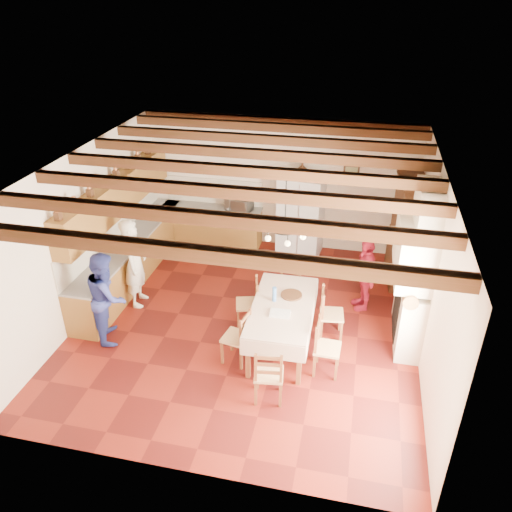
% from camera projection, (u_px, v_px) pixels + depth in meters
% --- Properties ---
extents(floor, '(6.00, 6.50, 0.02)m').
position_uv_depth(floor, '(247.00, 323.00, 9.16)').
color(floor, '#4D110E').
rests_on(floor, ground).
extents(ceiling, '(6.00, 6.50, 0.02)m').
position_uv_depth(ceiling, '(245.00, 165.00, 7.69)').
color(ceiling, white).
rests_on(ceiling, ground).
extents(wall_back, '(6.00, 0.02, 3.00)m').
position_uv_depth(wall_back, '(280.00, 184.00, 11.21)').
color(wall_back, '#F2E0C8').
rests_on(wall_back, ground).
extents(wall_front, '(6.00, 0.02, 3.00)m').
position_uv_depth(wall_front, '(180.00, 384.00, 5.64)').
color(wall_front, '#F2E0C8').
rests_on(wall_front, ground).
extents(wall_left, '(0.02, 6.50, 3.00)m').
position_uv_depth(wall_left, '(84.00, 234.00, 8.99)').
color(wall_left, '#F2E0C8').
rests_on(wall_left, ground).
extents(wall_right, '(0.02, 6.50, 3.00)m').
position_uv_depth(wall_right, '(432.00, 270.00, 7.86)').
color(wall_right, '#F2E0C8').
rests_on(wall_right, ground).
extents(ceiling_beams, '(6.00, 6.30, 0.16)m').
position_uv_depth(ceiling_beams, '(246.00, 171.00, 7.74)').
color(ceiling_beams, '#36220C').
rests_on(ceiling_beams, ground).
extents(lower_cabinets_left, '(0.60, 4.30, 0.86)m').
position_uv_depth(lower_cabinets_left, '(132.00, 259.00, 10.35)').
color(lower_cabinets_left, brown).
rests_on(lower_cabinets_left, ground).
extents(lower_cabinets_back, '(2.30, 0.60, 0.86)m').
position_uv_depth(lower_cabinets_back, '(212.00, 226.00, 11.75)').
color(lower_cabinets_back, brown).
rests_on(lower_cabinets_back, ground).
extents(countertop_left, '(0.62, 4.30, 0.04)m').
position_uv_depth(countertop_left, '(130.00, 240.00, 10.13)').
color(countertop_left, slate).
rests_on(countertop_left, lower_cabinets_left).
extents(countertop_back, '(2.34, 0.62, 0.04)m').
position_uv_depth(countertop_back, '(211.00, 208.00, 11.54)').
color(countertop_back, slate).
rests_on(countertop_back, lower_cabinets_back).
extents(backsplash_left, '(0.03, 4.30, 0.60)m').
position_uv_depth(backsplash_left, '(115.00, 225.00, 10.03)').
color(backsplash_left, beige).
rests_on(backsplash_left, ground).
extents(backsplash_back, '(2.30, 0.03, 0.60)m').
position_uv_depth(backsplash_back, '(214.00, 191.00, 11.63)').
color(backsplash_back, beige).
rests_on(backsplash_back, ground).
extents(upper_cabinets, '(0.35, 4.20, 0.70)m').
position_uv_depth(upper_cabinets, '(117.00, 195.00, 9.68)').
color(upper_cabinets, brown).
rests_on(upper_cabinets, ground).
extents(fireplace, '(0.56, 1.60, 2.80)m').
position_uv_depth(fireplace, '(411.00, 268.00, 8.13)').
color(fireplace, beige).
rests_on(fireplace, ground).
extents(wall_picture, '(0.34, 0.03, 0.42)m').
position_uv_depth(wall_picture, '(351.00, 174.00, 10.72)').
color(wall_picture, black).
rests_on(wall_picture, ground).
extents(refrigerator, '(1.00, 0.85, 1.86)m').
position_uv_depth(refrigerator, '(301.00, 216.00, 11.04)').
color(refrigerator, silver).
rests_on(refrigerator, floor).
extents(hutch, '(0.60, 1.25, 2.20)m').
position_uv_depth(hutch, '(406.00, 232.00, 9.96)').
color(hutch, '#392111').
rests_on(hutch, floor).
extents(dining_table, '(1.02, 1.94, 0.84)m').
position_uv_depth(dining_table, '(282.00, 310.00, 8.20)').
color(dining_table, silver).
rests_on(dining_table, floor).
extents(chandelier, '(0.47, 0.47, 0.03)m').
position_uv_depth(chandelier, '(285.00, 228.00, 7.48)').
color(chandelier, black).
rests_on(chandelier, ground).
extents(chair_left_near, '(0.47, 0.49, 0.96)m').
position_uv_depth(chair_left_near, '(236.00, 336.00, 8.03)').
color(chair_left_near, brown).
rests_on(chair_left_near, floor).
extents(chair_left_far, '(0.50, 0.51, 0.96)m').
position_uv_depth(chair_left_far, '(247.00, 303.00, 8.86)').
color(chair_left_far, brown).
rests_on(chair_left_far, floor).
extents(chair_right_near, '(0.41, 0.43, 0.96)m').
position_uv_depth(chair_right_near, '(328.00, 347.00, 7.79)').
color(chair_right_near, brown).
rests_on(chair_right_near, floor).
extents(chair_right_far, '(0.45, 0.46, 0.96)m').
position_uv_depth(chair_right_far, '(332.00, 313.00, 8.58)').
color(chair_right_far, brown).
rests_on(chair_right_far, floor).
extents(chair_end_near, '(0.47, 0.45, 0.96)m').
position_uv_depth(chair_end_near, '(269.00, 373.00, 7.28)').
color(chair_end_near, brown).
rests_on(chair_end_near, floor).
extents(chair_end_far, '(0.48, 0.46, 0.96)m').
position_uv_depth(chair_end_far, '(288.00, 284.00, 9.42)').
color(chair_end_far, brown).
rests_on(chair_end_far, floor).
extents(person_man, '(0.51, 0.70, 1.77)m').
position_uv_depth(person_man, '(135.00, 263.00, 9.31)').
color(person_man, white).
rests_on(person_man, floor).
extents(person_woman_blue, '(0.90, 0.98, 1.64)m').
position_uv_depth(person_woman_blue, '(107.00, 296.00, 8.44)').
color(person_woman_blue, '#303B90').
rests_on(person_woman_blue, floor).
extents(person_woman_red, '(0.59, 0.92, 1.46)m').
position_uv_depth(person_woman_red, '(365.00, 274.00, 9.26)').
color(person_woman_red, '#B21B35').
rests_on(person_woman_red, floor).
extents(microwave, '(0.65, 0.51, 0.32)m').
position_uv_depth(microwave, '(239.00, 204.00, 11.32)').
color(microwave, silver).
rests_on(microwave, countertop_back).
extents(fridge_vase, '(0.30, 0.30, 0.28)m').
position_uv_depth(fridge_vase, '(302.00, 170.00, 10.53)').
color(fridge_vase, '#392111').
rests_on(fridge_vase, refrigerator).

